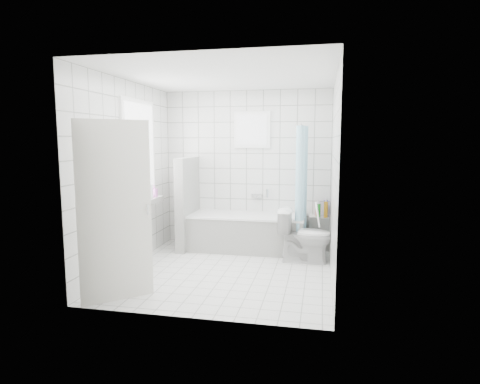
# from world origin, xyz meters

# --- Properties ---
(ground) EXTENTS (3.00, 3.00, 0.00)m
(ground) POSITION_xyz_m (0.00, 0.00, 0.00)
(ground) COLOR white
(ground) RESTS_ON ground
(ceiling) EXTENTS (3.00, 3.00, 0.00)m
(ceiling) POSITION_xyz_m (0.00, 0.00, 2.60)
(ceiling) COLOR white
(ceiling) RESTS_ON ground
(wall_back) EXTENTS (2.80, 0.02, 2.60)m
(wall_back) POSITION_xyz_m (0.00, 1.50, 1.30)
(wall_back) COLOR white
(wall_back) RESTS_ON ground
(wall_front) EXTENTS (2.80, 0.02, 2.60)m
(wall_front) POSITION_xyz_m (0.00, -1.50, 1.30)
(wall_front) COLOR white
(wall_front) RESTS_ON ground
(wall_left) EXTENTS (0.02, 3.00, 2.60)m
(wall_left) POSITION_xyz_m (-1.40, 0.00, 1.30)
(wall_left) COLOR white
(wall_left) RESTS_ON ground
(wall_right) EXTENTS (0.02, 3.00, 2.60)m
(wall_right) POSITION_xyz_m (1.40, 0.00, 1.30)
(wall_right) COLOR white
(wall_right) RESTS_ON ground
(window_left) EXTENTS (0.01, 0.90, 1.40)m
(window_left) POSITION_xyz_m (-1.35, 0.30, 1.60)
(window_left) COLOR white
(window_left) RESTS_ON wall_left
(window_back) EXTENTS (0.50, 0.01, 0.50)m
(window_back) POSITION_xyz_m (0.10, 1.46, 1.95)
(window_back) COLOR white
(window_back) RESTS_ON wall_back
(window_sill) EXTENTS (0.18, 1.02, 0.08)m
(window_sill) POSITION_xyz_m (-1.31, 0.30, 0.86)
(window_sill) COLOR white
(window_sill) RESTS_ON wall_left
(door) EXTENTS (0.62, 0.57, 2.00)m
(door) POSITION_xyz_m (-0.96, -1.21, 1.00)
(door) COLOR silver
(door) RESTS_ON ground
(bathtub) EXTENTS (1.85, 0.77, 0.58)m
(bathtub) POSITION_xyz_m (0.08, 1.12, 0.29)
(bathtub) COLOR white
(bathtub) RESTS_ON ground
(partition_wall) EXTENTS (0.15, 0.85, 1.50)m
(partition_wall) POSITION_xyz_m (-0.91, 1.07, 0.75)
(partition_wall) COLOR white
(partition_wall) RESTS_ON ground
(tiled_ledge) EXTENTS (0.40, 0.24, 0.55)m
(tiled_ledge) POSITION_xyz_m (1.27, 1.38, 0.28)
(tiled_ledge) COLOR white
(tiled_ledge) RESTS_ON ground
(toilet) EXTENTS (0.77, 0.45, 0.78)m
(toilet) POSITION_xyz_m (1.03, 0.65, 0.39)
(toilet) COLOR white
(toilet) RESTS_ON ground
(curtain_rod) EXTENTS (0.02, 0.80, 0.02)m
(curtain_rod) POSITION_xyz_m (0.95, 1.10, 2.00)
(curtain_rod) COLOR silver
(curtain_rod) RESTS_ON wall_back
(shower_curtain) EXTENTS (0.14, 0.48, 1.78)m
(shower_curtain) POSITION_xyz_m (0.95, 0.97, 1.10)
(shower_curtain) COLOR #4BB8DE
(shower_curtain) RESTS_ON curtain_rod
(tub_faucet) EXTENTS (0.18, 0.06, 0.06)m
(tub_faucet) POSITION_xyz_m (0.18, 1.46, 0.85)
(tub_faucet) COLOR silver
(tub_faucet) RESTS_ON wall_back
(sill_bottles) EXTENTS (0.21, 0.80, 0.30)m
(sill_bottles) POSITION_xyz_m (-1.30, 0.26, 1.03)
(sill_bottles) COLOR white
(sill_bottles) RESTS_ON window_sill
(ledge_bottles) EXTENTS (0.19, 0.18, 0.26)m
(ledge_bottles) POSITION_xyz_m (1.28, 1.36, 0.67)
(ledge_bottles) COLOR red
(ledge_bottles) RESTS_ON tiled_ledge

